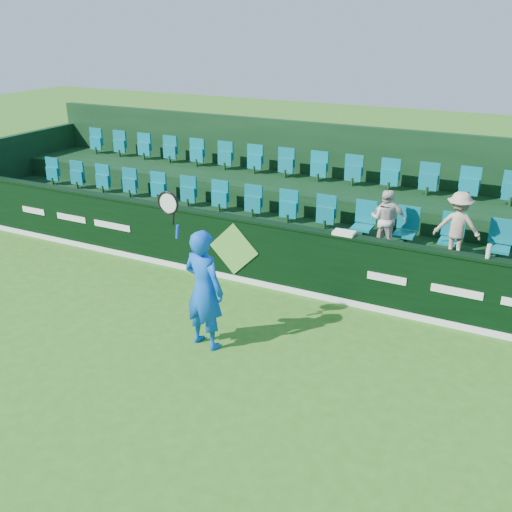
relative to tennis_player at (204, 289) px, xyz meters
The scene contains 13 objects.
ground 1.98m from the tennis_player, 116.96° to the right, with size 60.00×60.00×0.00m, color #2B6D1A.
sponsor_hoarding 2.62m from the tennis_player, 107.13° to the left, with size 16.00×0.25×1.35m.
stand_tier_front 3.72m from the tennis_player, 102.10° to the left, with size 16.00×2.00×0.80m, color black.
stand_tier_back 5.55m from the tennis_player, 97.98° to the left, with size 16.00×1.80×1.30m, color black.
stand_rear 5.99m from the tennis_player, 97.39° to the left, with size 16.00×4.10×2.60m.
seat_row_front 4.06m from the tennis_player, 100.91° to the left, with size 13.50×0.50×0.60m, color #066E7E.
seat_row_back 5.87m from the tennis_player, 97.57° to the left, with size 13.50×0.50×0.60m, color #066E7E.
tennis_player is the anchor object (origin of this frame).
spectator_left 4.10m from the tennis_player, 62.15° to the left, with size 0.56×0.43×1.15m, color beige.
spectator_middle 4.13m from the tennis_player, 61.21° to the left, with size 0.68×0.28×1.16m, color silver.
spectator_right 4.88m from the tennis_player, 47.88° to the left, with size 0.83×0.48×1.29m, color tan.
towel 2.91m from the tennis_player, 59.58° to the left, with size 0.39×0.25×0.06m, color white.
drinks_bottle 4.66m from the tennis_player, 32.46° to the left, with size 0.08×0.08×0.24m, color silver.
Camera 1 is at (5.16, -5.36, 4.96)m, focal length 40.00 mm.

